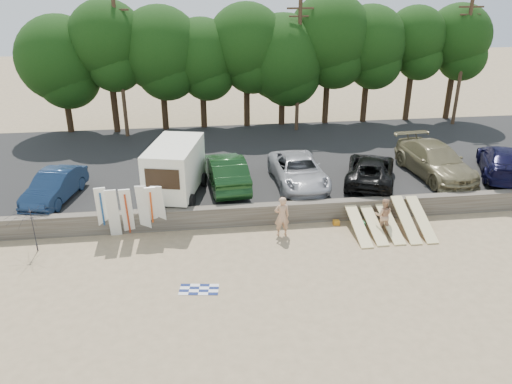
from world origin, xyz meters
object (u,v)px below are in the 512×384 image
(beach_umbrella, at_px, (35,230))
(beachgoer_a, at_px, (282,216))
(car_4, at_px, (435,161))
(cooler, at_px, (360,225))
(car_3, at_px, (370,170))
(car_1, at_px, (226,171))
(car_2, at_px, (298,171))
(beachgoer_b, at_px, (383,215))
(box_trailer, at_px, (175,167))
(car_0, at_px, (55,186))
(car_5, at_px, (503,161))

(beach_umbrella, bearing_deg, beachgoer_a, 0.30)
(car_4, height_order, cooler, car_4)
(car_3, distance_m, beach_umbrella, 16.81)
(car_3, bearing_deg, car_1, 18.61)
(car_2, xyz_separation_m, beach_umbrella, (-12.40, -4.30, -0.44))
(beachgoer_a, height_order, beachgoer_b, beachgoer_a)
(box_trailer, bearing_deg, cooler, -7.57)
(car_3, bearing_deg, box_trailer, 24.22)
(box_trailer, relative_size, car_2, 0.86)
(car_1, relative_size, beach_umbrella, 2.30)
(car_0, relative_size, car_5, 0.79)
(car_4, bearing_deg, car_0, 177.03)
(car_1, xyz_separation_m, beachgoer_a, (2.21, -4.45, -0.60))
(car_4, distance_m, beachgoer_a, 10.45)
(beachgoer_a, bearing_deg, beach_umbrella, -3.08)
(car_3, bearing_deg, car_0, 22.64)
(beachgoer_b, relative_size, cooler, 4.39)
(car_5, relative_size, cooler, 14.97)
(beachgoer_a, distance_m, beach_umbrella, 10.77)
(box_trailer, height_order, car_2, box_trailer)
(car_0, xyz_separation_m, car_4, (20.20, 0.72, 0.15))
(car_0, xyz_separation_m, car_3, (16.32, 0.25, -0.01))
(car_0, height_order, beachgoer_b, car_0)
(beachgoer_b, bearing_deg, car_4, -119.20)
(car_4, bearing_deg, car_2, 176.83)
(car_2, distance_m, beach_umbrella, 13.13)
(car_0, xyz_separation_m, beachgoer_b, (15.53, -4.00, -0.60))
(car_3, bearing_deg, beach_umbrella, 35.81)
(box_trailer, height_order, car_1, box_trailer)
(beachgoer_b, bearing_deg, car_3, -85.10)
(car_0, relative_size, cooler, 11.79)
(car_0, bearing_deg, car_3, 14.55)
(car_3, xyz_separation_m, beachgoer_b, (-0.79, -4.25, -0.59))
(car_3, distance_m, cooler, 4.37)
(car_0, bearing_deg, beachgoer_a, -5.61)
(beachgoer_a, relative_size, beachgoer_b, 1.16)
(box_trailer, distance_m, car_2, 6.54)
(car_1, distance_m, beachgoer_b, 8.41)
(car_5, xyz_separation_m, cooler, (-9.37, -3.89, -1.37))
(car_0, bearing_deg, beachgoer_b, -0.79)
(car_4, xyz_separation_m, beach_umbrella, (-20.18, -4.55, -0.57))
(box_trailer, distance_m, beach_umbrella, 7.07)
(car_4, bearing_deg, beachgoer_a, -159.48)
(car_3, height_order, car_5, car_5)
(car_0, xyz_separation_m, car_5, (23.99, 0.32, 0.09))
(car_5, relative_size, beachgoer_b, 3.41)
(box_trailer, relative_size, cooler, 12.32)
(box_trailer, xyz_separation_m, car_1, (2.62, 0.87, -0.67))
(car_0, height_order, beachgoer_a, car_0)
(box_trailer, height_order, cooler, box_trailer)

